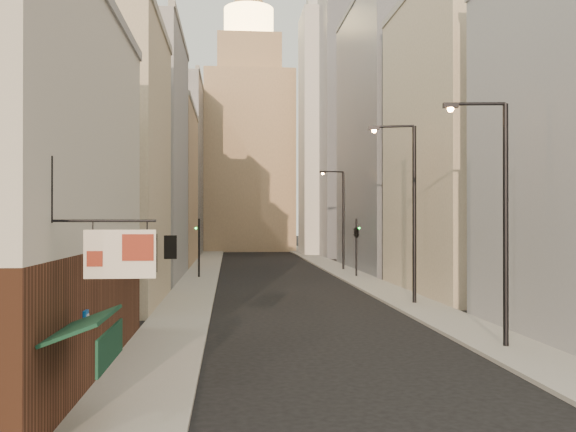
% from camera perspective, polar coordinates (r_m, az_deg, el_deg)
% --- Properties ---
extents(sidewalk_left, '(3.00, 140.00, 0.15)m').
position_cam_1_polar(sidewalk_left, '(66.91, -7.31, -4.46)').
color(sidewalk_left, gray).
rests_on(sidewalk_left, ground).
extents(sidewalk_right, '(3.00, 140.00, 0.15)m').
position_cam_1_polar(sidewalk_right, '(67.70, 3.79, -4.42)').
color(sidewalk_right, gray).
rests_on(sidewalk_right, ground).
extents(near_building_left, '(8.30, 23.04, 12.30)m').
position_cam_1_polar(near_building_left, '(21.85, -23.75, 2.57)').
color(near_building_left, '#552F1E').
rests_on(near_building_left, ground).
extents(left_bldg_beige, '(8.00, 12.00, 16.00)m').
position_cam_1_polar(left_bldg_beige, '(38.65, -17.11, 4.26)').
color(left_bldg_beige, tan).
rests_on(left_bldg_beige, ground).
extents(left_bldg_grey, '(8.00, 16.00, 20.00)m').
position_cam_1_polar(left_bldg_grey, '(54.52, -13.62, 5.04)').
color(left_bldg_grey, gray).
rests_on(left_bldg_grey, ground).
extents(left_bldg_tan, '(8.00, 18.00, 17.00)m').
position_cam_1_polar(left_bldg_tan, '(72.22, -11.52, 2.54)').
color(left_bldg_tan, tan).
rests_on(left_bldg_tan, ground).
extents(left_bldg_wingrid, '(8.00, 20.00, 24.00)m').
position_cam_1_polar(left_bldg_wingrid, '(92.31, -10.15, 4.09)').
color(left_bldg_wingrid, gray).
rests_on(left_bldg_wingrid, ground).
extents(right_bldg_beige, '(8.00, 16.00, 20.00)m').
position_cam_1_polar(right_bldg_beige, '(44.96, 15.84, 6.18)').
color(right_bldg_beige, tan).
rests_on(right_bldg_beige, ground).
extents(right_bldg_wingrid, '(8.00, 20.00, 26.00)m').
position_cam_1_polar(right_bldg_wingrid, '(64.25, 9.38, 6.92)').
color(right_bldg_wingrid, gray).
rests_on(right_bldg_wingrid, ground).
extents(highrise, '(21.00, 23.00, 51.20)m').
position_cam_1_polar(highrise, '(94.66, 8.60, 12.35)').
color(highrise, gray).
rests_on(highrise, ground).
extents(clock_tower, '(14.00, 14.00, 44.90)m').
position_cam_1_polar(clock_tower, '(104.51, -3.51, 6.68)').
color(clock_tower, tan).
rests_on(clock_tower, ground).
extents(white_tower, '(8.00, 8.00, 41.50)m').
position_cam_1_polar(white_tower, '(91.81, 3.70, 8.26)').
color(white_tower, silver).
rests_on(white_tower, ground).
extents(streetlamp_near, '(2.46, 0.49, 9.38)m').
position_cam_1_polar(streetlamp_near, '(25.53, 18.26, 0.66)').
color(streetlamp_near, black).
rests_on(streetlamp_near, ground).
extents(streetlamp_mid, '(2.65, 0.97, 10.38)m').
position_cam_1_polar(streetlamp_mid, '(37.55, 10.75, 1.23)').
color(streetlamp_mid, black).
rests_on(streetlamp_mid, ground).
extents(streetlamp_far, '(2.47, 0.74, 9.56)m').
position_cam_1_polar(streetlamp_far, '(61.62, 4.73, 0.19)').
color(streetlamp_far, black).
rests_on(streetlamp_far, ground).
extents(traffic_light_left, '(0.55, 0.44, 5.00)m').
position_cam_1_polar(traffic_light_left, '(53.72, -7.93, -1.93)').
color(traffic_light_left, black).
rests_on(traffic_light_left, ground).
extents(traffic_light_right, '(0.78, 0.78, 5.00)m').
position_cam_1_polar(traffic_light_right, '(54.39, 6.10, -1.33)').
color(traffic_light_right, black).
rests_on(traffic_light_right, ground).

